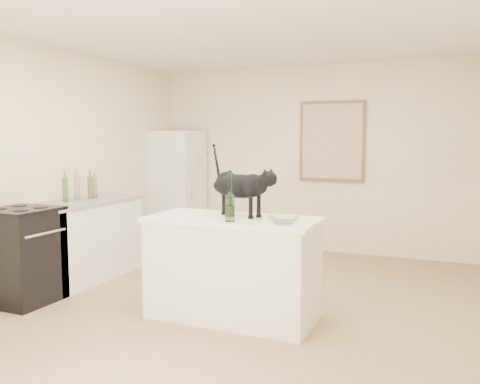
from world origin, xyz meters
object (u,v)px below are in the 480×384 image
at_px(black_cat, 240,189).
at_px(glass_bowl, 284,220).
at_px(fridge, 177,188).
at_px(stove, 22,256).
at_px(wine_bottle, 230,199).

bearing_deg(black_cat, glass_bowl, -5.84).
distance_m(fridge, black_cat, 3.21).
bearing_deg(glass_bowl, stove, -174.29).
bearing_deg(stove, black_cat, 14.00).
height_order(fridge, black_cat, fridge).
relative_size(fridge, black_cat, 2.52).
bearing_deg(stove, wine_bottle, 5.55).
distance_m(fridge, glass_bowl, 3.72).
xyz_separation_m(stove, wine_bottle, (2.11, 0.21, 0.64)).
bearing_deg(stove, glass_bowl, 5.71).
xyz_separation_m(black_cat, glass_bowl, (0.49, -0.26, -0.21)).
relative_size(stove, glass_bowl, 3.61).
height_order(wine_bottle, glass_bowl, wine_bottle).
bearing_deg(black_cat, stove, -143.93).
bearing_deg(glass_bowl, fridge, 133.58).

